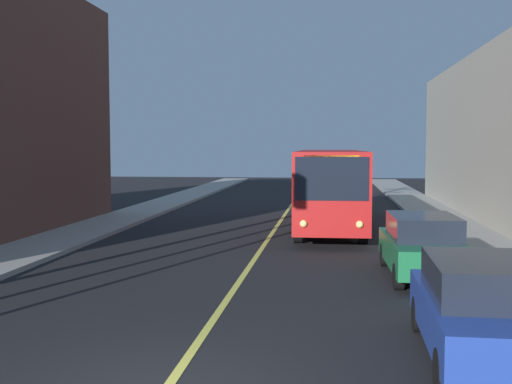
# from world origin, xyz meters

# --- Properties ---
(sidewalk_left) EXTENTS (2.50, 90.00, 0.15)m
(sidewalk_left) POSITION_xyz_m (-7.25, 10.00, 0.07)
(sidewalk_left) COLOR gray
(sidewalk_left) RESTS_ON ground
(sidewalk_right) EXTENTS (2.50, 90.00, 0.15)m
(sidewalk_right) POSITION_xyz_m (7.25, 10.00, 0.07)
(sidewalk_right) COLOR gray
(sidewalk_right) RESTS_ON ground
(lane_stripe_center) EXTENTS (0.16, 60.00, 0.01)m
(lane_stripe_center) POSITION_xyz_m (0.00, 15.00, 0.01)
(lane_stripe_center) COLOR #D8CC4C
(lane_stripe_center) RESTS_ON ground
(city_bus) EXTENTS (2.72, 12.19, 3.20)m
(city_bus) POSITION_xyz_m (2.20, 18.16, 1.82)
(city_bus) COLOR maroon
(city_bus) RESTS_ON ground
(parked_car_blue) EXTENTS (1.91, 4.44, 1.62)m
(parked_car_blue) POSITION_xyz_m (4.64, 2.01, 0.84)
(parked_car_blue) COLOR navy
(parked_car_blue) RESTS_ON ground
(parked_car_green) EXTENTS (1.91, 4.44, 1.62)m
(parked_car_green) POSITION_xyz_m (4.62, 8.45, 0.84)
(parked_car_green) COLOR #196038
(parked_car_green) RESTS_ON ground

